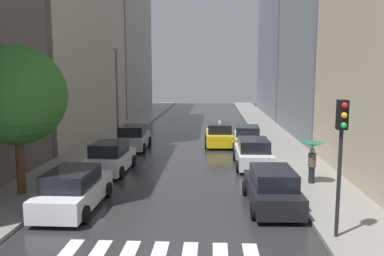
# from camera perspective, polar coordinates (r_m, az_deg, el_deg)

# --- Properties ---
(ground_plane) EXTENTS (28.00, 72.00, 0.04)m
(ground_plane) POSITION_cam_1_polar(r_m,az_deg,el_deg) (33.26, 0.37, -1.19)
(ground_plane) COLOR #28282A
(sidewalk_left) EXTENTS (3.00, 72.00, 0.15)m
(sidewalk_left) POSITION_cam_1_polar(r_m,az_deg,el_deg) (34.17, -10.58, -0.92)
(sidewalk_left) COLOR gray
(sidewalk_left) RESTS_ON ground
(sidewalk_right) EXTENTS (3.00, 72.00, 0.15)m
(sidewalk_right) POSITION_cam_1_polar(r_m,az_deg,el_deg) (33.57, 11.53, -1.11)
(sidewalk_right) COLOR gray
(sidewalk_right) RESTS_ON ground
(building_left_mid) EXTENTS (6.00, 19.38, 21.57)m
(building_left_mid) POSITION_cam_1_polar(r_m,az_deg,el_deg) (36.03, -18.10, 16.38)
(building_left_mid) COLOR #B2A38C
(building_left_mid) RESTS_ON ground
(building_left_far) EXTENTS (6.00, 18.05, 16.34)m
(building_left_far) POSITION_cam_1_polar(r_m,az_deg,el_deg) (54.22, -10.49, 10.89)
(building_left_far) COLOR #9E9384
(building_left_far) RESTS_ON ground
(building_right_far) EXTENTS (6.00, 18.13, 16.30)m
(building_right_far) POSITION_cam_1_polar(r_m,az_deg,el_deg) (51.70, 13.88, 10.92)
(building_right_far) COLOR slate
(building_right_far) RESTS_ON ground
(parked_car_left_nearest) EXTENTS (2.06, 4.58, 1.60)m
(parked_car_left_nearest) POSITION_cam_1_polar(r_m,az_deg,el_deg) (16.25, -16.59, -8.51)
(parked_car_left_nearest) COLOR silver
(parked_car_left_nearest) RESTS_ON ground
(parked_car_left_second) EXTENTS (2.12, 4.08, 1.64)m
(parked_car_left_second) POSITION_cam_1_polar(r_m,az_deg,el_deg) (21.62, -11.60, -4.22)
(parked_car_left_second) COLOR silver
(parked_car_left_second) RESTS_ON ground
(parked_car_left_third) EXTENTS (2.18, 4.16, 1.65)m
(parked_car_left_third) POSITION_cam_1_polar(r_m,az_deg,el_deg) (27.86, -8.44, -1.42)
(parked_car_left_third) COLOR #B2B7BF
(parked_car_left_third) RESTS_ON ground
(parked_car_right_nearest) EXTENTS (2.08, 4.44, 1.57)m
(parked_car_right_nearest) POSITION_cam_1_polar(r_m,az_deg,el_deg) (16.14, 11.38, -8.50)
(parked_car_right_nearest) COLOR black
(parked_car_right_nearest) RESTS_ON ground
(parked_car_right_second) EXTENTS (2.07, 4.37, 1.60)m
(parked_car_right_second) POSITION_cam_1_polar(r_m,az_deg,el_deg) (22.67, 8.73, -3.63)
(parked_car_right_second) COLOR silver
(parked_car_right_second) RESTS_ON ground
(parked_car_right_third) EXTENTS (2.14, 4.29, 1.61)m
(parked_car_right_third) POSITION_cam_1_polar(r_m,az_deg,el_deg) (27.94, 7.89, -1.42)
(parked_car_right_third) COLOR #B2B7BF
(parked_car_right_third) RESTS_ON ground
(taxi_midroad) EXTENTS (2.14, 4.36, 1.81)m
(taxi_midroad) POSITION_cam_1_polar(r_m,az_deg,el_deg) (28.97, 3.91, -1.01)
(taxi_midroad) COLOR yellow
(taxi_midroad) RESTS_ON ground
(pedestrian_foreground) EXTENTS (1.08, 1.08, 1.91)m
(pedestrian_foreground) POSITION_cam_1_polar(r_m,az_deg,el_deg) (19.28, 16.84, -3.42)
(pedestrian_foreground) COLOR black
(pedestrian_foreground) RESTS_ON sidewalk_right
(street_tree_left) EXTENTS (4.15, 4.15, 6.27)m
(street_tree_left) POSITION_cam_1_polar(r_m,az_deg,el_deg) (18.03, -23.85, 4.29)
(street_tree_left) COLOR #513823
(street_tree_left) RESTS_ON sidewalk_left
(traffic_light_right_corner) EXTENTS (0.30, 0.42, 4.30)m
(traffic_light_right_corner) POSITION_cam_1_polar(r_m,az_deg,el_deg) (12.92, 20.57, -1.37)
(traffic_light_right_corner) COLOR black
(traffic_light_right_corner) RESTS_ON sidewalk_right
(lamp_post_left) EXTENTS (0.60, 0.28, 6.97)m
(lamp_post_left) POSITION_cam_1_polar(r_m,az_deg,el_deg) (29.96, -10.69, 5.71)
(lamp_post_left) COLOR #595B60
(lamp_post_left) RESTS_ON sidewalk_left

